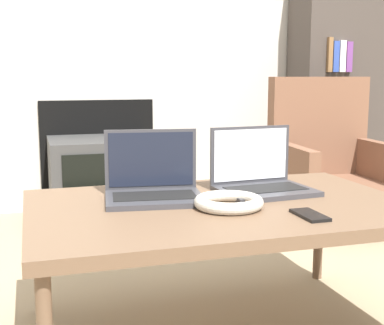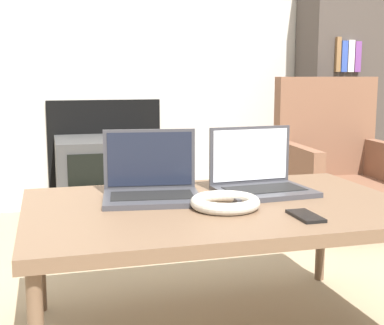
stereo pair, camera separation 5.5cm
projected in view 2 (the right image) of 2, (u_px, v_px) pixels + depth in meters
The scene contains 8 objects.
table at pixel (218, 213), 1.60m from camera, with size 1.14×0.73×0.42m.
laptop_left at pixel (151, 184), 1.66m from camera, with size 0.32×0.27×0.21m.
laptop_right at pixel (259, 178), 1.76m from camera, with size 0.31×0.25×0.21m.
headphones at pixel (224, 202), 1.54m from camera, with size 0.20×0.20×0.04m.
phone at pixel (306, 216), 1.44m from camera, with size 0.06×0.13×0.01m.
tv at pixel (111, 178), 3.00m from camera, with size 0.59×0.49×0.45m.
armchair at pixel (335, 157), 2.86m from camera, with size 0.61×0.63×0.79m.
bookshelf at pixel (368, 84), 3.44m from camera, with size 0.89×0.32×1.49m.
Camera 2 is at (-0.49, -1.32, 0.80)m, focal length 50.00 mm.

